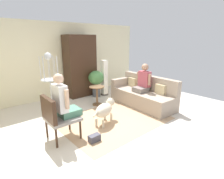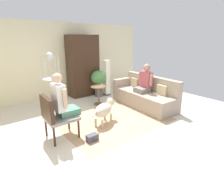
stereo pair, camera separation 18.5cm
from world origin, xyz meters
name	(u,v)px [view 1 (the left image)]	position (x,y,z in m)	size (l,w,h in m)	color
ground_plane	(115,120)	(0.00, 0.00, 0.00)	(7.25, 7.25, 0.00)	beige
back_wall	(62,60)	(0.00, 2.78, 1.27)	(6.64, 0.12, 2.53)	beige
area_rug	(113,120)	(-0.05, 0.02, 0.00)	(2.59, 1.98, 0.01)	tan
couch	(143,95)	(1.37, 0.25, 0.32)	(0.92, 2.10, 0.90)	gray
armchair	(56,115)	(-1.50, 0.05, 0.54)	(0.62, 0.60, 0.93)	#382316
person_on_couch	(143,81)	(1.33, 0.21, 0.79)	(0.45, 0.53, 0.83)	slate
person_on_armchair	(63,100)	(-1.34, 0.04, 0.81)	(0.48, 0.53, 0.89)	#487B63
round_end_table	(97,93)	(0.30, 1.16, 0.37)	(0.46, 0.46, 0.60)	brown
dog	(105,109)	(-0.31, 0.02, 0.35)	(0.86, 0.51, 0.57)	beige
bird_cage_stand	(50,79)	(-1.01, 1.44, 0.95)	(0.47, 0.47, 1.65)	silver
potted_plant	(96,80)	(0.80, 1.88, 0.61)	(0.53, 0.53, 0.92)	#4C5156
column_lamp	(104,78)	(1.10, 1.80, 0.63)	(0.20, 0.20, 1.27)	#4C4742
armoire_cabinet	(80,66)	(0.48, 2.37, 1.06)	(1.04, 0.56, 2.12)	#382316
handbag	(94,138)	(-0.98, -0.48, 0.07)	(0.23, 0.14, 0.14)	#3F3F4C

